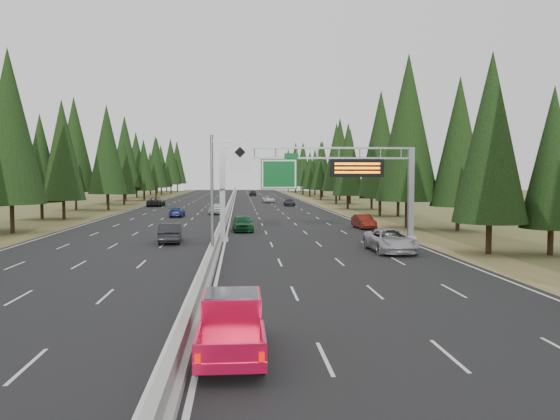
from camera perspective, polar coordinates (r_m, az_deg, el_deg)
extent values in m
cube|color=black|center=(90.29, -5.35, 0.09)|extent=(32.00, 260.00, 0.08)
cube|color=olive|center=(91.69, 5.84, 0.13)|extent=(3.60, 260.00, 0.06)
cube|color=brown|center=(92.37, -16.46, 0.03)|extent=(3.60, 260.00, 0.06)
cube|color=gray|center=(90.28, -5.35, 0.21)|extent=(0.70, 260.00, 0.30)
cube|color=gray|center=(90.26, -5.35, 0.46)|extent=(0.30, 260.00, 0.60)
cube|color=slate|center=(45.16, -6.03, 1.66)|extent=(0.45, 0.45, 7.80)
cube|color=gray|center=(45.44, -6.00, -3.07)|extent=(0.90, 0.90, 0.30)
cube|color=slate|center=(47.39, 13.50, 1.67)|extent=(0.45, 0.45, 7.80)
cube|color=gray|center=(47.65, 13.44, -2.84)|extent=(0.90, 0.90, 0.30)
cube|color=slate|center=(45.64, 3.99, 6.49)|extent=(15.85, 0.35, 0.16)
cube|color=slate|center=(45.61, 3.99, 5.43)|extent=(15.85, 0.35, 0.16)
cube|color=#054C19|center=(44.98, -0.11, 3.78)|extent=(3.00, 0.10, 2.50)
cube|color=silver|center=(44.92, -0.11, 3.78)|extent=(2.85, 0.02, 2.35)
cube|color=#054C19|center=(45.10, 1.16, 5.68)|extent=(1.10, 0.10, 0.45)
cube|color=black|center=(45.87, 8.04, 4.36)|extent=(4.50, 0.40, 1.50)
cube|color=orange|center=(45.66, 8.10, 4.80)|extent=(3.80, 0.02, 0.18)
cube|color=orange|center=(45.65, 8.10, 4.36)|extent=(3.80, 0.02, 0.18)
cube|color=orange|center=(45.65, 8.09, 3.92)|extent=(3.80, 0.02, 0.18)
cylinder|color=slate|center=(35.19, -7.11, 1.29)|extent=(0.20, 0.20, 8.00)
cube|color=gray|center=(35.55, -7.07, -5.00)|extent=(0.50, 0.50, 0.20)
cube|color=slate|center=(35.20, -5.52, 7.17)|extent=(2.00, 0.15, 0.15)
cube|color=silver|center=(35.01, -4.20, 5.39)|extent=(1.50, 0.06, 1.80)
cylinder|color=black|center=(40.57, 20.97, -2.81)|extent=(0.40, 0.40, 2.25)
cone|color=black|center=(40.43, 21.19, 7.13)|extent=(5.05, 5.05, 11.79)
cylinder|color=black|center=(42.12, 26.41, -2.98)|extent=(0.40, 0.40, 1.87)
cone|color=black|center=(41.90, 26.63, 4.98)|extent=(4.20, 4.20, 9.80)
cylinder|color=black|center=(58.55, 13.10, -0.47)|extent=(0.40, 0.40, 2.90)
cone|color=black|center=(58.63, 13.23, 8.40)|extent=(6.53, 6.53, 15.23)
cylinder|color=black|center=(57.41, 18.08, -0.85)|extent=(0.40, 0.40, 2.46)
cone|color=black|center=(57.36, 18.22, 6.83)|extent=(5.53, 5.53, 12.91)
cylinder|color=black|center=(76.16, 10.40, 0.41)|extent=(0.40, 0.40, 2.74)
cone|color=black|center=(76.18, 10.47, 6.86)|extent=(6.17, 6.17, 14.40)
cylinder|color=black|center=(76.21, 12.24, 0.16)|extent=(0.40, 0.40, 2.14)
cone|color=black|center=(76.12, 12.30, 5.18)|extent=(4.80, 4.80, 11.21)
cylinder|color=black|center=(90.92, 7.09, 0.80)|extent=(0.40, 0.40, 2.29)
cone|color=black|center=(90.86, 7.13, 5.30)|extent=(5.15, 5.15, 12.01)
cylinder|color=black|center=(91.32, 9.54, 0.64)|extent=(0.40, 0.40, 1.83)
cone|color=black|center=(91.22, 9.58, 4.23)|extent=(4.11, 4.11, 9.60)
cylinder|color=black|center=(108.64, 5.88, 1.32)|extent=(0.40, 0.40, 2.56)
cone|color=black|center=(108.62, 5.91, 5.54)|extent=(5.76, 5.76, 13.45)
cylinder|color=black|center=(109.58, 7.32, 1.28)|extent=(0.40, 0.40, 2.38)
cone|color=black|center=(109.55, 7.35, 5.17)|extent=(5.36, 5.36, 12.50)
cylinder|color=black|center=(128.91, 4.29, 1.60)|extent=(0.40, 0.40, 2.24)
cone|color=black|center=(128.86, 4.31, 4.71)|extent=(5.03, 5.03, 11.74)
cylinder|color=black|center=(126.34, 6.24, 1.73)|extent=(0.40, 0.40, 3.02)
cone|color=black|center=(126.40, 6.27, 6.01)|extent=(6.81, 6.81, 15.88)
cylinder|color=black|center=(146.95, 3.13, 1.79)|extent=(0.40, 0.40, 1.97)
cone|color=black|center=(146.90, 3.14, 4.19)|extent=(4.43, 4.43, 10.34)
cylinder|color=black|center=(145.94, 4.46, 1.85)|extent=(0.40, 0.40, 2.38)
cone|color=black|center=(145.91, 4.47, 4.77)|extent=(5.35, 5.35, 12.49)
cylinder|color=black|center=(160.94, 2.41, 2.04)|extent=(0.40, 0.40, 2.51)
cone|color=black|center=(160.92, 2.42, 4.82)|extent=(5.64, 5.64, 13.15)
cylinder|color=black|center=(161.34, 3.67, 1.98)|extent=(0.40, 0.40, 2.19)
cone|color=black|center=(161.30, 3.68, 4.41)|extent=(4.92, 4.92, 11.48)
cylinder|color=black|center=(180.84, 1.64, 2.23)|extent=(0.40, 0.40, 2.68)
cone|color=black|center=(180.84, 1.65, 4.89)|extent=(6.04, 6.04, 14.09)
cylinder|color=black|center=(181.27, 3.13, 2.12)|extent=(0.40, 0.40, 2.01)
cone|color=black|center=(181.23, 3.14, 4.11)|extent=(4.53, 4.53, 10.56)
cylinder|color=black|center=(196.08, 0.86, 2.30)|extent=(0.40, 0.40, 2.46)
cone|color=black|center=(196.07, 0.86, 4.55)|extent=(5.54, 5.54, 12.93)
cylinder|color=black|center=(199.39, 2.21, 2.26)|extent=(0.40, 0.40, 2.03)
cone|color=black|center=(199.35, 2.21, 4.08)|extent=(4.57, 4.57, 10.67)
cylinder|color=black|center=(57.94, -26.19, -0.82)|extent=(0.40, 0.40, 2.81)
cone|color=black|center=(57.99, -26.43, 7.88)|extent=(6.33, 6.33, 14.78)
cylinder|color=black|center=(74.31, -21.65, 0.02)|extent=(0.40, 0.40, 2.43)
cone|color=black|center=(74.26, -21.79, 5.87)|extent=(5.46, 5.46, 12.74)
cylinder|color=black|center=(75.86, -23.62, -0.06)|extent=(0.40, 0.40, 2.15)
cone|color=black|center=(75.77, -23.74, 5.02)|extent=(4.84, 4.84, 11.30)
cylinder|color=black|center=(90.96, -17.52, 0.79)|extent=(0.40, 0.40, 2.69)
cone|color=black|center=(90.97, -17.62, 6.08)|extent=(6.05, 6.05, 14.11)
cylinder|color=black|center=(94.96, -20.55, 0.91)|extent=(0.40, 0.40, 2.94)
cone|color=black|center=(95.02, -20.67, 6.45)|extent=(6.61, 6.61, 15.42)
cylinder|color=black|center=(108.33, -15.98, 1.06)|extent=(0.40, 0.40, 2.06)
cone|color=black|center=(108.26, -16.03, 4.46)|extent=(4.62, 4.62, 10.79)
cylinder|color=black|center=(112.95, -17.61, 1.16)|extent=(0.40, 0.40, 2.17)
cone|color=black|center=(112.90, -17.67, 4.60)|extent=(4.88, 4.88, 11.39)
cylinder|color=black|center=(127.74, -14.01, 1.49)|extent=(0.40, 0.40, 2.23)
cone|color=black|center=(127.70, -14.05, 4.61)|extent=(5.02, 5.02, 11.71)
cylinder|color=black|center=(126.55, -15.83, 1.62)|extent=(0.40, 0.40, 3.04)
cone|color=black|center=(126.61, -15.90, 5.92)|extent=(6.84, 6.84, 15.95)
cylinder|color=black|center=(144.51, -12.83, 1.79)|extent=(0.40, 0.40, 2.55)
cone|color=black|center=(144.50, -12.87, 4.95)|extent=(5.74, 5.74, 13.39)
cylinder|color=black|center=(145.77, -14.75, 1.81)|extent=(0.40, 0.40, 2.73)
cone|color=black|center=(145.78, -14.80, 5.17)|extent=(6.15, 6.15, 14.34)
cylinder|color=black|center=(161.82, -12.29, 1.94)|extent=(0.40, 0.40, 2.35)
cone|color=black|center=(161.79, -12.33, 4.54)|extent=(5.29, 5.29, 12.34)
cylinder|color=black|center=(163.19, -13.38, 1.88)|extent=(0.40, 0.40, 2.05)
cone|color=black|center=(163.15, -13.41, 4.14)|extent=(4.62, 4.62, 10.78)
cylinder|color=black|center=(179.07, -11.32, 2.18)|extent=(0.40, 0.40, 2.85)
cone|color=black|center=(179.09, -11.35, 5.03)|extent=(6.41, 6.41, 14.96)
cylinder|color=black|center=(182.19, -12.69, 2.19)|extent=(0.40, 0.40, 2.92)
cone|color=black|center=(182.22, -12.73, 5.06)|extent=(6.58, 6.58, 15.34)
cylinder|color=black|center=(197.23, -10.67, 2.31)|extent=(0.40, 0.40, 2.90)
cone|color=black|center=(197.26, -10.70, 4.95)|extent=(6.53, 6.53, 15.24)
cylinder|color=black|center=(200.44, -11.75, 2.18)|extent=(0.40, 0.40, 1.93)
cone|color=black|center=(200.40, -11.77, 3.90)|extent=(4.34, 4.34, 10.12)
imported|color=#A6A5AA|center=(39.48, 11.46, -3.13)|extent=(2.85, 6.01, 1.66)
cylinder|color=black|center=(15.38, -8.30, -15.40)|extent=(0.28, 0.76, 0.76)
cylinder|color=black|center=(15.35, -2.08, -15.40)|extent=(0.28, 0.76, 0.76)
cylinder|color=black|center=(18.35, -7.59, -12.25)|extent=(0.28, 0.76, 0.76)
cylinder|color=black|center=(18.32, -2.46, -12.24)|extent=(0.28, 0.76, 0.76)
cube|color=#AC0A2D|center=(16.83, -5.10, -13.19)|extent=(1.89, 5.29, 0.28)
cube|color=#AC0A2D|center=(17.47, -5.07, -10.31)|extent=(1.79, 2.08, 1.04)
cube|color=black|center=(17.41, -5.08, -9.41)|extent=(1.61, 1.79, 0.52)
cube|color=#AC0A2D|center=(15.42, -8.62, -13.51)|extent=(0.09, 2.27, 0.57)
cube|color=#AC0A2D|center=(15.39, -1.75, -13.50)|extent=(0.09, 2.27, 0.57)
cube|color=#AC0A2D|center=(14.30, -5.27, -14.86)|extent=(1.89, 0.09, 0.57)
imported|color=#125027|center=(53.37, -3.92, -1.37)|extent=(2.19, 4.83, 1.61)
imported|color=#5B160D|center=(56.76, 8.74, -1.20)|extent=(1.84, 4.45, 1.43)
imported|color=black|center=(99.10, 0.98, 0.80)|extent=(1.97, 4.46, 1.27)
imported|color=silver|center=(111.31, -1.23, 1.13)|extent=(2.51, 5.13, 1.40)
imported|color=black|center=(150.09, -2.87, 1.79)|extent=(2.12, 4.84, 1.62)
imported|color=black|center=(45.09, -11.41, -2.34)|extent=(2.06, 4.96, 1.60)
imported|color=navy|center=(73.60, -10.71, -0.20)|extent=(1.81, 4.46, 1.29)
imported|color=silver|center=(78.06, -6.63, 0.17)|extent=(2.40, 4.94, 1.62)
imported|color=black|center=(100.25, -12.82, 0.84)|extent=(2.71, 5.83, 1.62)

